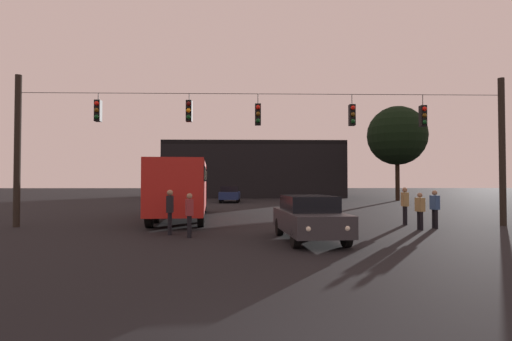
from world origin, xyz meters
The scene contains 12 objects.
ground_plane centered at (0.00, 24.50, 0.00)m, with size 168.00×168.00×0.00m, color black.
overhead_signal_span centered at (0.02, 13.48, 3.93)m, with size 22.02×0.44×6.72m.
city_bus centered at (-4.24, 17.39, 1.87)m, with size 3.44×11.18×3.00m.
car_near_right centered at (1.37, 9.20, 0.80)m, with size 2.17×4.45×1.52m.
car_far_left centered at (-2.31, 33.71, 0.80)m, with size 1.89×4.37×1.52m.
pedestrian_crossing_left centered at (-3.64, 10.77, 0.96)m, with size 0.26×0.37×1.69m.
pedestrian_crossing_center centered at (-2.81, 10.05, 0.89)m, with size 0.34×0.41×1.58m.
pedestrian_crossing_right centered at (7.27, 12.51, 0.91)m, with size 0.33×0.41×1.62m.
pedestrian_near_bus centered at (6.55, 13.93, 0.98)m, with size 0.24×0.36×1.73m.
pedestrian_trailing centered at (6.40, 11.99, 0.86)m, with size 0.33×0.41×1.54m.
corner_building centered at (0.21, 48.66, 3.42)m, with size 21.83×12.90×6.84m.
tree_left_silhouette centered at (14.85, 36.50, 6.70)m, with size 6.08×6.08×9.76m.
Camera 1 is at (-0.78, -4.37, 2.02)m, focal length 28.09 mm.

